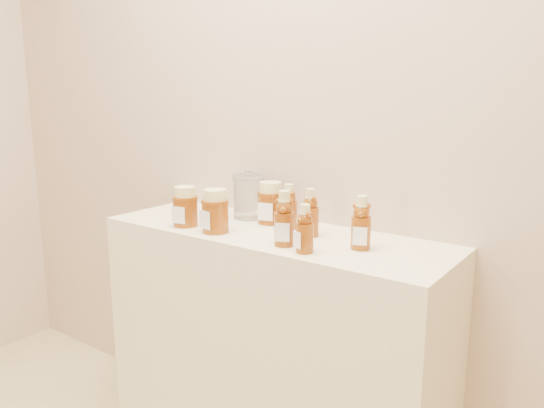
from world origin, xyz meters
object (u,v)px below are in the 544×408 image
Objects in this scene: glass_canister at (248,195)px; bear_bottle_back_left at (289,203)px; display_table at (272,357)px; bear_bottle_front_left at (284,215)px; honey_jar_left at (185,206)px.

bear_bottle_back_left is at bearing -10.28° from glass_canister.
bear_bottle_front_left reaches higher than display_table.
honey_jar_left is at bearing -115.14° from glass_canister.
bear_bottle_front_left reaches higher than honey_jar_left.
bear_bottle_front_left reaches higher than glass_canister.
honey_jar_left is (-0.28, -0.11, 0.52)m from display_table.
glass_canister reaches higher than bear_bottle_back_left.
bear_bottle_front_left is 1.38× the size of honey_jar_left.
bear_bottle_back_left reaches higher than display_table.
display_table is 0.54m from bear_bottle_back_left.
glass_canister is (-0.20, 0.04, 0.00)m from bear_bottle_back_left.
display_table is 0.57m from bear_bottle_front_left.
bear_bottle_front_left is at bearing -40.93° from display_table.
bear_bottle_front_left reaches higher than bear_bottle_back_left.
bear_bottle_front_left is 0.37m from glass_canister.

